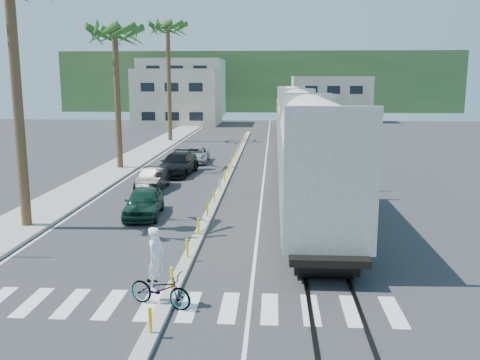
% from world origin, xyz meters
% --- Properties ---
extents(ground, '(140.00, 140.00, 0.00)m').
position_xyz_m(ground, '(0.00, 0.00, 0.00)').
color(ground, '#28282B').
rests_on(ground, ground).
extents(sidewalk, '(3.00, 90.00, 0.15)m').
position_xyz_m(sidewalk, '(-8.50, 25.00, 0.07)').
color(sidewalk, gray).
rests_on(sidewalk, ground).
extents(rails, '(1.56, 100.00, 0.06)m').
position_xyz_m(rails, '(5.00, 28.00, 0.03)').
color(rails, black).
rests_on(rails, ground).
extents(median, '(0.45, 60.00, 0.85)m').
position_xyz_m(median, '(0.00, 19.96, 0.09)').
color(median, gray).
rests_on(median, ground).
extents(crosswalk, '(14.00, 2.20, 0.01)m').
position_xyz_m(crosswalk, '(0.00, -2.00, 0.01)').
color(crosswalk, silver).
rests_on(crosswalk, ground).
extents(lane_markings, '(9.42, 90.00, 0.01)m').
position_xyz_m(lane_markings, '(-2.15, 25.00, 0.00)').
color(lane_markings, silver).
rests_on(lane_markings, ground).
extents(freight_train, '(3.00, 60.94, 5.85)m').
position_xyz_m(freight_train, '(5.00, 27.15, 2.91)').
color(freight_train, '#A7A499').
rests_on(freight_train, ground).
extents(palm_trees, '(3.50, 37.20, 13.75)m').
position_xyz_m(palm_trees, '(-8.10, 22.70, 10.81)').
color(palm_trees, brown).
rests_on(palm_trees, ground).
extents(buildings, '(38.00, 27.00, 10.00)m').
position_xyz_m(buildings, '(-6.41, 71.66, 4.36)').
color(buildings, '#BBAD95').
rests_on(buildings, ground).
extents(hillside, '(80.00, 20.00, 12.00)m').
position_xyz_m(hillside, '(0.00, 100.00, 6.00)').
color(hillside, '#385628').
rests_on(hillside, ground).
extents(car_lead, '(2.35, 4.43, 1.41)m').
position_xyz_m(car_lead, '(-3.19, 8.42, 0.71)').
color(car_lead, '#103124').
rests_on(car_lead, ground).
extents(car_second, '(1.66, 4.13, 1.33)m').
position_xyz_m(car_second, '(-4.16, 14.88, 0.67)').
color(car_second, black).
rests_on(car_second, ground).
extents(car_third, '(3.15, 5.66, 1.52)m').
position_xyz_m(car_third, '(-3.59, 19.99, 0.76)').
color(car_third, black).
rests_on(car_third, ground).
extents(car_rear, '(2.38, 4.55, 1.22)m').
position_xyz_m(car_rear, '(-3.12, 25.62, 0.61)').
color(car_rear, '#B2B4B8').
rests_on(car_rear, ground).
extents(cyclist, '(2.07, 2.53, 2.43)m').
position_xyz_m(cyclist, '(-0.17, -2.00, 0.76)').
color(cyclist, '#9EA0A5').
rests_on(cyclist, ground).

